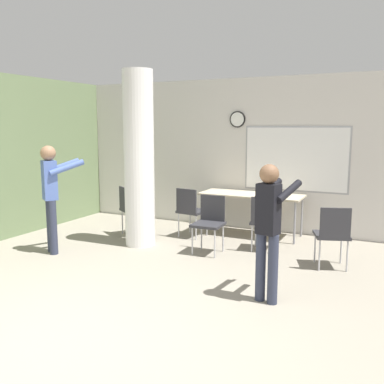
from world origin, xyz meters
The scene contains 13 objects.
ground_plane centered at (0.00, 0.00, 0.00)m, with size 24.00×24.00×0.00m, color gray.
wall_left_accent centered at (-3.50, 2.50, 1.40)m, with size 0.12×7.00×2.80m.
wall_back centered at (0.02, 5.06, 1.40)m, with size 8.00×0.15×2.80m.
support_pillar centered at (-1.19, 3.16, 1.40)m, with size 0.48×0.48×2.80m.
folding_table centered at (0.24, 4.56, 0.69)m, with size 1.80×0.68×0.74m.
bottle_on_table centered at (0.42, 4.70, 0.84)m, with size 0.07×0.07×0.26m.
chair_mid_room centered at (1.81, 3.28, 0.51)m, with size 0.56×0.56×0.87m.
chair_table_front centered at (0.01, 3.26, 0.51)m, with size 0.46×0.46×0.87m.
chair_table_left centered at (-0.65, 3.94, 0.51)m, with size 0.49×0.49×0.87m.
chair_table_right centered at (0.75, 3.69, 0.51)m, with size 0.50×0.50×0.87m.
chair_near_pillar centered at (-1.66, 3.62, 0.51)m, with size 0.61×0.61×0.87m.
person_playing_side centered at (1.33, 1.83, 0.90)m, with size 0.44×0.64×1.53m.
person_watching_back centered at (-2.13, 2.20, 0.97)m, with size 0.59×0.66×1.64m.
Camera 1 is at (2.55, -2.60, 1.93)m, focal length 40.00 mm.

